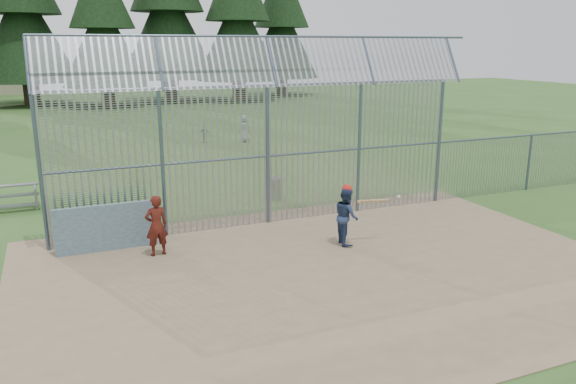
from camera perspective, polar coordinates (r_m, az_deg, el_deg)
name	(u,v)px	position (r m, az deg, el deg)	size (l,w,h in m)	color
ground	(320,264)	(13.58, 3.30, -7.30)	(120.00, 120.00, 0.00)	#2D511E
dirt_infield	(330,271)	(13.17, 4.27, -8.00)	(14.00, 10.00, 0.02)	#756047
dugout_wall	(106,228)	(14.90, -17.97, -3.47)	(2.50, 0.12, 1.20)	#38566B
batter	(346,216)	(14.69, 5.95, -2.44)	(0.73, 0.57, 1.51)	navy
onlooker	(156,226)	(14.18, -13.23, -3.34)	(0.56, 0.37, 1.53)	maroon
bg_kid_standing	(245,129)	(30.48, -4.43, 6.44)	(0.70, 0.46, 1.44)	slate
bg_kid_seated	(205,134)	(30.43, -8.42, 5.86)	(0.56, 0.23, 0.96)	slate
batting_gear	(355,192)	(14.58, 6.79, 0.02)	(1.80, 0.40, 0.56)	red
trash_can	(275,188)	(19.01, -1.30, 0.38)	(0.56, 0.56, 0.82)	#93959C
backstop_fence	(326,140)	(16.70, 3.83, 5.29)	(20.09, 0.81, 5.30)	#47566B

